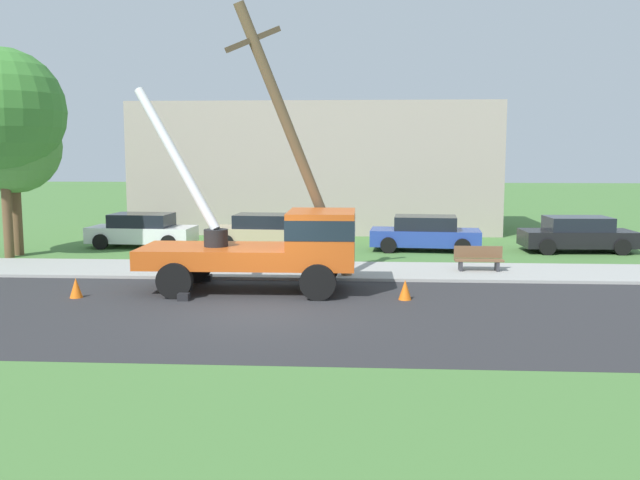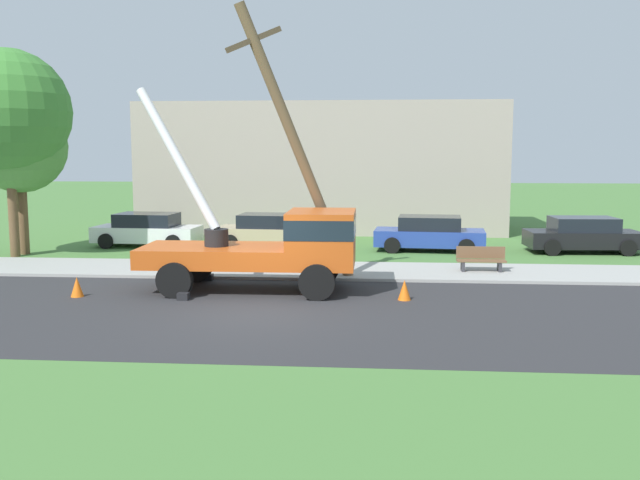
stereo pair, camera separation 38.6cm
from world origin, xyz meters
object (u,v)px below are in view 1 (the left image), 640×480
at_px(parked_sedan_white, 142,230).
at_px(parked_sedan_black, 577,234).
at_px(roadside_tree_far, 13,147).
at_px(traffic_cone_ahead, 405,290).
at_px(parked_sedan_tan, 265,231).
at_px(parked_sedan_blue, 425,233).
at_px(leaning_utility_pole, 295,144).
at_px(roadside_tree_near, 1,112).
at_px(park_bench, 479,260).
at_px(traffic_cone_behind, 76,288).
at_px(utility_truck, 277,243).

xyz_separation_m(parked_sedan_white, parked_sedan_black, (17.97, -0.32, 0.00)).
bearing_deg(roadside_tree_far, traffic_cone_ahead, -26.81).
distance_m(parked_sedan_tan, parked_sedan_black, 12.72).
relative_size(parked_sedan_blue, roadside_tree_far, 0.75).
bearing_deg(traffic_cone_ahead, parked_sedan_white, 136.65).
height_order(leaning_utility_pole, roadside_tree_far, leaning_utility_pole).
bearing_deg(roadside_tree_near, leaning_utility_pole, -21.48).
xyz_separation_m(parked_sedan_tan, park_bench, (7.94, -5.61, -0.25)).
height_order(traffic_cone_ahead, parked_sedan_tan, parked_sedan_tan).
relative_size(traffic_cone_ahead, parked_sedan_black, 0.13).
relative_size(traffic_cone_behind, park_bench, 0.35).
xyz_separation_m(leaning_utility_pole, traffic_cone_behind, (-5.89, -2.53, -3.98)).
bearing_deg(roadside_tree_near, parked_sedan_blue, 9.98).
height_order(utility_truck, parked_sedan_white, utility_truck).
height_order(utility_truck, parked_sedan_tan, utility_truck).
bearing_deg(parked_sedan_black, park_bench, -132.22).
relative_size(utility_truck, parked_sedan_tan, 1.50).
distance_m(leaning_utility_pole, parked_sedan_white, 11.16).
height_order(traffic_cone_ahead, parked_sedan_black, parked_sedan_black).
relative_size(traffic_cone_behind, parked_sedan_blue, 0.12).
bearing_deg(park_bench, roadside_tree_near, 172.13).
height_order(traffic_cone_ahead, park_bench, park_bench).
height_order(park_bench, roadside_tree_near, roadside_tree_near).
distance_m(leaning_utility_pole, roadside_tree_far, 12.50).
distance_m(parked_sedan_white, park_bench, 14.33).
bearing_deg(roadside_tree_far, parked_sedan_black, 5.69).
bearing_deg(utility_truck, parked_sedan_tan, 100.14).
bearing_deg(leaning_utility_pole, parked_sedan_white, 133.38).
xyz_separation_m(utility_truck, parked_sedan_tan, (-1.60, 8.93, -0.70)).
relative_size(traffic_cone_ahead, park_bench, 0.35).
bearing_deg(park_bench, roadside_tree_far, 169.96).
height_order(parked_sedan_white, roadside_tree_near, roadside_tree_near).
height_order(parked_sedan_white, roadside_tree_far, roadside_tree_far).
bearing_deg(parked_sedan_white, parked_sedan_blue, -1.76).
distance_m(parked_sedan_white, roadside_tree_far, 5.97).
distance_m(leaning_utility_pole, traffic_cone_behind, 7.54).
bearing_deg(park_bench, parked_sedan_white, 157.04).
height_order(utility_truck, parked_sedan_black, utility_truck).
bearing_deg(parked_sedan_black, parked_sedan_white, 178.97).
height_order(leaning_utility_pole, parked_sedan_blue, leaning_utility_pole).
bearing_deg(parked_sedan_tan, utility_truck, -79.86).
distance_m(traffic_cone_behind, park_bench, 12.69).
bearing_deg(roadside_tree_near, parked_sedan_black, 7.38).
relative_size(leaning_utility_pole, roadside_tree_far, 1.38).
xyz_separation_m(traffic_cone_ahead, roadside_tree_near, (-14.67, 6.73, 5.23)).
bearing_deg(parked_sedan_white, traffic_cone_ahead, -43.35).
bearing_deg(utility_truck, park_bench, 27.59).
bearing_deg(roadside_tree_near, parked_sedan_white, 37.40).
xyz_separation_m(leaning_utility_pole, roadside_tree_near, (-11.44, 4.50, 1.24)).
xyz_separation_m(utility_truck, traffic_cone_ahead, (3.65, -1.01, -1.13)).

